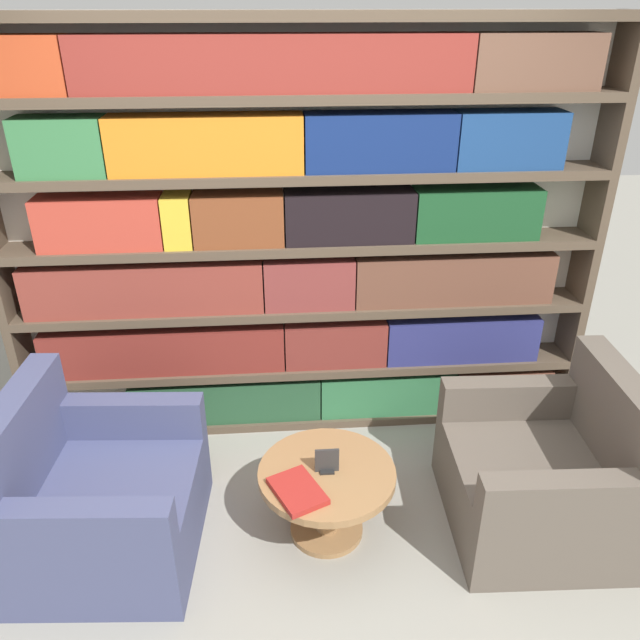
% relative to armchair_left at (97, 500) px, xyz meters
% --- Properties ---
extents(ground_plane, '(14.00, 14.00, 0.00)m').
position_rel_armchair_left_xyz_m(ground_plane, '(1.03, -0.28, -0.29)').
color(ground_plane, gray).
extents(bookshelf, '(3.34, 0.30, 2.34)m').
position_rel_armchair_left_xyz_m(bookshelf, '(1.03, 1.00, 0.88)').
color(bookshelf, silver).
rests_on(bookshelf, ground_plane).
extents(armchair_left, '(0.89, 0.92, 0.84)m').
position_rel_armchair_left_xyz_m(armchair_left, '(0.00, 0.00, 0.00)').
color(armchair_left, '#42476B').
rests_on(armchair_left, ground_plane).
extents(armchair_right, '(0.86, 0.90, 0.84)m').
position_rel_armchair_left_xyz_m(armchair_right, '(2.17, -0.00, 0.00)').
color(armchair_right, brown).
rests_on(armchair_right, ground_plane).
extents(coffee_table, '(0.66, 0.66, 0.39)m').
position_rel_armchair_left_xyz_m(coffee_table, '(1.09, 0.00, -0.01)').
color(coffee_table, olive).
rests_on(coffee_table, ground_plane).
extents(table_sign, '(0.11, 0.06, 0.13)m').
position_rel_armchair_left_xyz_m(table_sign, '(1.09, 0.00, 0.16)').
color(table_sign, black).
rests_on(table_sign, coffee_table).
extents(stray_book, '(0.29, 0.32, 0.03)m').
position_rel_armchair_left_xyz_m(stray_book, '(0.94, -0.14, 0.12)').
color(stray_book, maroon).
rests_on(stray_book, coffee_table).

